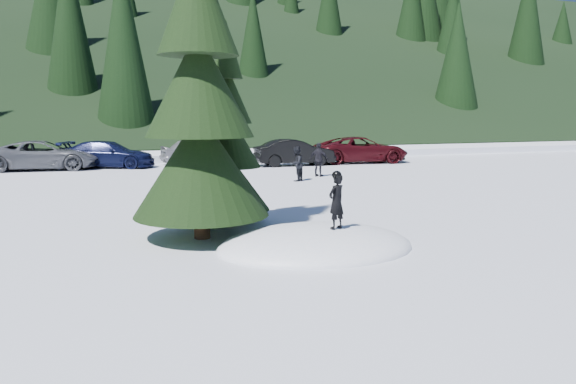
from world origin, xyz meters
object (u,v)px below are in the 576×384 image
object	(u,v)px
spruce_tall	(199,98)
car_2	(44,155)
car_4	(200,151)
child_skier	(336,201)
car_3	(108,154)
adult_0	(296,164)
car_5	(294,152)
spruce_short	(228,146)
car_6	(361,150)
adult_1	(319,160)

from	to	relation	value
spruce_tall	car_2	xyz separation A→B (m)	(-4.59, 18.57, -2.56)
car_4	child_skier	bearing A→B (deg)	172.82
car_3	car_4	size ratio (longest dim) A/B	1.11
spruce_tall	adult_0	xyz separation A→B (m)	(6.06, 9.64, -2.56)
adult_0	car_5	xyz separation A→B (m)	(2.42, 6.73, -0.02)
spruce_tall	spruce_short	distance (m)	2.11
car_5	spruce_tall	bearing A→B (deg)	154.53
adult_0	car_6	world-z (taller)	car_6
spruce_short	car_2	xyz separation A→B (m)	(-5.59, 17.17, -1.34)
car_6	car_2	bearing A→B (deg)	90.68
spruce_tall	car_6	xyz separation A→B (m)	(12.80, 16.67, -2.55)
adult_0	car_5	size ratio (longest dim) A/B	0.34
spruce_short	adult_1	bearing A→B (deg)	54.98
child_skier	car_4	xyz separation A→B (m)	(1.13, 21.14, -0.31)
child_skier	adult_0	distance (m)	12.29
car_3	car_5	bearing A→B (deg)	-80.07
spruce_tall	car_6	world-z (taller)	spruce_tall
car_3	car_4	bearing A→B (deg)	-63.07
car_4	car_6	size ratio (longest dim) A/B	0.81
adult_0	adult_1	xyz separation A→B (m)	(1.59, 1.25, 0.03)
car_2	car_4	size ratio (longest dim) A/B	1.22
spruce_tall	car_2	bearing A→B (deg)	103.90
child_skier	adult_1	xyz separation A→B (m)	(5.11, 13.02, -0.29)
spruce_tall	car_3	bearing A→B (deg)	94.31
adult_0	car_4	distance (m)	9.67
spruce_tall	car_5	xyz separation A→B (m)	(8.48, 16.37, -2.58)
child_skier	car_4	distance (m)	21.17
car_2	car_3	bearing A→B (deg)	-82.40
car_4	car_2	bearing A→B (deg)	88.97
car_2	car_6	size ratio (longest dim) A/B	0.99
child_skier	car_5	world-z (taller)	child_skier
adult_1	car_6	bearing A→B (deg)	-84.49
spruce_short	car_3	world-z (taller)	spruce_short
car_2	child_skier	bearing A→B (deg)	-155.15
adult_1	car_4	bearing A→B (deg)	-16.69
spruce_short	adult_1	world-z (taller)	spruce_short
spruce_tall	car_4	bearing A→B (deg)	79.07
spruce_short	car_6	bearing A→B (deg)	52.30
car_3	car_6	world-z (taller)	car_6
car_3	car_6	bearing A→B (deg)	-74.98
adult_1	car_2	size ratio (longest dim) A/B	0.29
child_skier	car_5	bearing A→B (deg)	-132.65
adult_0	car_5	distance (m)	7.15
adult_1	car_2	bearing A→B (deg)	15.12
car_2	adult_0	bearing A→B (deg)	-124.13
spruce_short	child_skier	distance (m)	3.98
adult_1	car_3	bearing A→B (deg)	6.56
child_skier	car_2	xyz separation A→B (m)	(-7.13, 20.70, -0.32)
child_skier	car_3	bearing A→B (deg)	-104.10
spruce_short	car_5	bearing A→B (deg)	63.45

